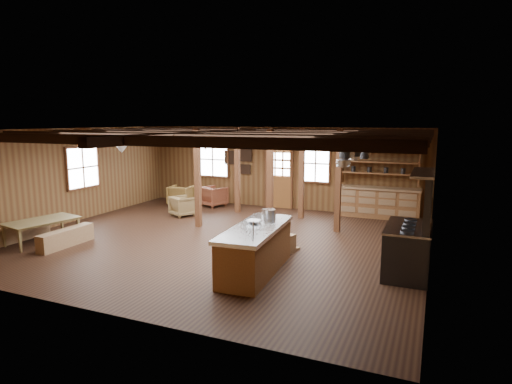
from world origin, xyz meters
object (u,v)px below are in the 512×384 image
Objects in this scene: kitchen_island at (256,249)px; armchair_c at (183,206)px; commercial_range at (411,242)px; armchair_b at (214,196)px; dining_table at (43,231)px; armchair_a at (181,195)px.

armchair_c is at bearing 133.29° from kitchen_island.
commercial_range is 2.94× the size of armchair_c.
armchair_b is 1.12× the size of armchair_c.
armchair_b is at bearing -66.88° from armchair_c.
kitchen_island reaches higher than armchair_b.
commercial_range reaches higher than armchair_c.
dining_table is at bearing 95.44° from armchair_b.
kitchen_island reaches higher than dining_table.
armchair_a is at bearing 152.22° from commercial_range.
kitchen_island is 1.24× the size of commercial_range.
kitchen_island is 3.26× the size of armchair_b.
commercial_range is at bearing 168.10° from armchair_b.
armchair_a is 1.80m from armchair_c.
kitchen_island is 3.27× the size of armchair_a.
dining_table is at bearing -171.83° from commercial_range.
armchair_c reaches higher than dining_table.
dining_table is 6.01m from armchair_b.
kitchen_island is 5.70m from armchair_c.
kitchen_island is 7.47m from armchair_a.
commercial_range is 2.63× the size of armchair_b.
armchair_a is (-5.21, 5.35, -0.12)m from kitchen_island.
commercial_range is 9.11m from armchair_a.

